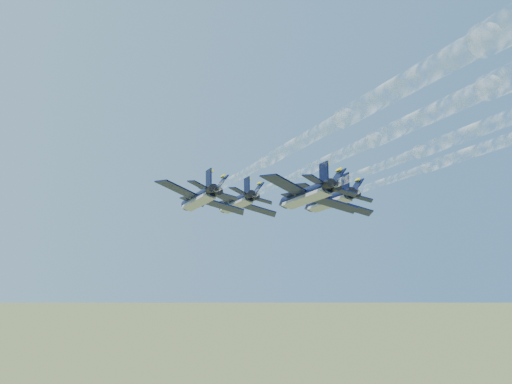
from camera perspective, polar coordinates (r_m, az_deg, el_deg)
jet_lead at (r=105.07m, az=-1.59°, el=-0.84°), size 11.19×16.05×4.97m
jet_left at (r=92.22m, az=-4.60°, el=-0.51°), size 11.19×16.05×4.97m
jet_right at (r=98.69m, az=5.86°, el=-0.68°), size 11.19×16.05×4.97m
jet_slot at (r=83.09m, az=4.01°, el=-0.23°), size 11.19×16.05×4.97m
smoke_trail_lead at (r=58.71m, az=14.02°, el=1.08°), size 23.19×64.89×2.53m
smoke_trail_left at (r=44.95m, az=12.50°, el=2.31°), size 23.19×64.89×2.53m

